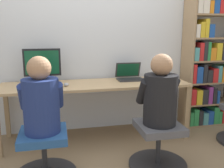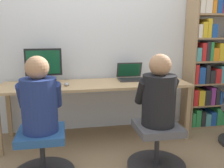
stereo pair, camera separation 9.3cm
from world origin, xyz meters
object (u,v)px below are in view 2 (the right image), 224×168
Objects in this scene: laptop at (131,76)px; office_chair_right at (157,147)px; person_at_monitor at (39,99)px; office_chair_left at (43,154)px; keyboard at (43,86)px; desktop_monitor at (44,66)px; bookshelf at (211,66)px; person_at_laptop at (159,95)px.

laptop is 0.58× the size of office_chair_right.
office_chair_right is 1.21m from person_at_monitor.
office_chair_left is 0.86× the size of person_at_monitor.
laptop is 0.83× the size of keyboard.
desktop_monitor is 0.75× the size of office_chair_right.
desktop_monitor is 0.24× the size of bookshelf.
keyboard is at bearing -169.34° from laptop.
office_chair_right is at bearing -2.67° from person_at_monitor.
keyboard reaches higher than office_chair_right.
person_at_laptop is 0.37× the size of bookshelf.
laptop is 1.08m from office_chair_right.
desktop_monitor is 1.47m from person_at_laptop.
desktop_monitor is at bearing 89.85° from keyboard.
person_at_laptop reaches higher than keyboard.
person_at_monitor reaches higher than desktop_monitor.
keyboard is at bearing 146.98° from person_at_laptop.
office_chair_left is at bearing -90.00° from person_at_monitor.
desktop_monitor is at bearing 139.58° from office_chair_right.
laptop is 1.39m from person_at_monitor.
office_chair_left is at bearing 177.82° from person_at_laptop.
office_chair_right is (1.09, -0.05, 0.00)m from office_chair_left.
office_chair_left is at bearing -88.17° from keyboard.
person_at_monitor is 1.09m from person_at_laptop.
desktop_monitor is 1.62m from office_chair_right.
laptop is 1.49m from office_chair_left.
person_at_laptop is at bearing -88.57° from laptop.
person_at_monitor is 2.39m from bookshelf.
person_at_laptop is at bearing -139.84° from bookshelf.
bookshelf is at bearing 22.11° from person_at_monitor.
office_chair_left is 2.47m from bookshelf.
person_at_laptop is (0.02, -0.93, -0.01)m from laptop.
desktop_monitor is at bearing 139.72° from person_at_laptop.
person_at_monitor is at bearing -140.44° from laptop.
office_chair_left is 0.85× the size of person_at_laptop.
laptop reaches higher than office_chair_right.
laptop is at bearing -0.75° from desktop_monitor.
desktop_monitor is 0.64× the size of person_at_laptop.
laptop is at bearing 91.42° from office_chair_right.
desktop_monitor is 1.08× the size of keyboard.
person_at_monitor is at bearing -88.16° from keyboard.
laptop is (1.09, -0.01, -0.16)m from desktop_monitor.
person_at_laptop is at bearing -2.18° from office_chair_left.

